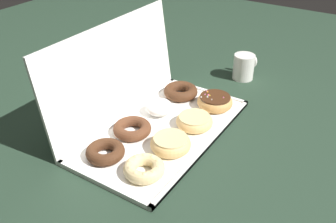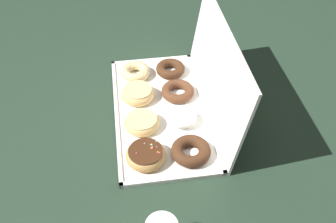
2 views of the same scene
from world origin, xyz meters
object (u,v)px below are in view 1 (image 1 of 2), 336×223
Objects in this scene: chocolate_cake_ring_donut_4 at (105,152)px; donut_box at (164,130)px; sprinkle_donut_3 at (215,101)px; coffee_mug at (244,66)px; cruller_donut_0 at (144,168)px; powdered_filled_donut_6 at (159,107)px; glazed_ring_donut_1 at (171,143)px; chocolate_cake_ring_donut_5 at (132,129)px; chocolate_cake_ring_donut_7 at (181,91)px; glazed_ring_donut_2 at (194,121)px.

donut_box is at bearing -17.62° from chocolate_cake_ring_donut_4.
coffee_mug reaches higher than sprinkle_donut_3.
cruller_donut_0 is 1.01× the size of chocolate_cake_ring_donut_4.
sprinkle_donut_3 is 1.35× the size of powdered_filled_donut_6.
glazed_ring_donut_1 is (-0.07, -0.07, 0.03)m from donut_box.
cruller_donut_0 is 1.09× the size of coffee_mug.
sprinkle_donut_3 is (0.27, -0.00, 0.00)m from glazed_ring_donut_1.
chocolate_cake_ring_donut_5 is at bearing 177.46° from powdered_filled_donut_6.
cruller_donut_0 is 0.42m from chocolate_cake_ring_donut_7.
glazed_ring_donut_2 is 1.30× the size of powdered_filled_donut_6.
glazed_ring_donut_1 reaches higher than chocolate_cake_ring_donut_7.
glazed_ring_donut_2 is 0.99× the size of chocolate_cake_ring_donut_5.
chocolate_cake_ring_donut_5 is 0.56m from coffee_mug.
coffee_mug reaches higher than powdered_filled_donut_6.
chocolate_cake_ring_donut_5 is at bearing 88.25° from glazed_ring_donut_1.
donut_box is at bearing 160.74° from sprinkle_donut_3.
cruller_donut_0 is 0.94× the size of glazed_ring_donut_1.
chocolate_cake_ring_donut_4 and chocolate_cake_ring_donut_5 have the same top height.
coffee_mug is (0.67, -0.12, 0.02)m from chocolate_cake_ring_donut_4.
glazed_ring_donut_2 is (0.14, 0.00, -0.00)m from glazed_ring_donut_1.
sprinkle_donut_3 reaches higher than glazed_ring_donut_2.
powdered_filled_donut_6 is at bearing 43.40° from glazed_ring_donut_1.
coffee_mug reaches higher than chocolate_cake_ring_donut_4.
glazed_ring_donut_2 is 0.29m from chocolate_cake_ring_donut_4.
glazed_ring_donut_1 is 0.98× the size of sprinkle_donut_3.
cruller_donut_0 is 0.91× the size of chocolate_cake_ring_donut_7.
glazed_ring_donut_1 is 0.27m from sprinkle_donut_3.
powdered_filled_donut_6 reaches higher than glazed_ring_donut_2.
powdered_filled_donut_6 is at bearing 26.27° from cruller_donut_0.
powdered_filled_donut_6 is at bearing -2.54° from chocolate_cake_ring_donut_5.
donut_box is 0.22m from sprinkle_donut_3.
sprinkle_donut_3 is (0.40, -0.00, 0.00)m from cruller_donut_0.
glazed_ring_donut_2 is 1.06× the size of chocolate_cake_ring_donut_4.
cruller_donut_0 is 0.95× the size of chocolate_cake_ring_donut_5.
sprinkle_donut_3 reaches higher than glazed_ring_donut_1.
sprinkle_donut_3 is 0.99× the size of chocolate_cake_ring_donut_7.
chocolate_cake_ring_donut_5 is (-0.13, 0.14, -0.00)m from glazed_ring_donut_2.
donut_box is 0.21m from cruller_donut_0.
sprinkle_donut_3 is at bearing -177.42° from coffee_mug.
donut_box is 5.80× the size of coffee_mug.
chocolate_cake_ring_donut_4 is (-0.20, 0.06, 0.02)m from donut_box.
glazed_ring_donut_1 is 0.19m from powdered_filled_donut_6.
glazed_ring_donut_2 is at bearing -178.47° from coffee_mug.
chocolate_cake_ring_donut_7 is at bearing 155.62° from coffee_mug.
glazed_ring_donut_1 is 1.32× the size of powdered_filled_donut_6.
donut_box is 5.36× the size of chocolate_cake_ring_donut_4.
donut_box is 4.99× the size of glazed_ring_donut_1.
cruller_donut_0 is 0.12m from glazed_ring_donut_1.
chocolate_cake_ring_donut_4 is at bearing 169.76° from coffee_mug.
glazed_ring_donut_2 reaches higher than chocolate_cake_ring_donut_4.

